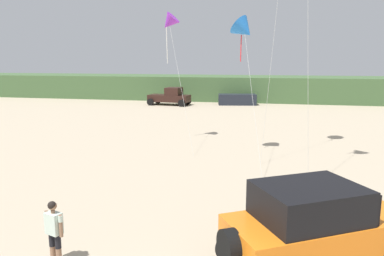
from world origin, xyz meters
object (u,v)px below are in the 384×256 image
distant_sedan (237,99)px  kite_red_delta (169,23)px  person_watching (54,229)px  distant_pickup (170,97)px  jeep (317,228)px  kite_blue_swept (244,30)px

distant_sedan → kite_red_delta: kite_red_delta is taller
person_watching → kite_red_delta: 15.81m
distant_pickup → kite_red_delta: (4.94, -18.14, 6.29)m
distant_pickup → jeep: bearing=-68.9°
jeep → kite_blue_swept: (-2.64, 11.12, 5.36)m
person_watching → distant_pickup: 33.14m
person_watching → distant_sedan: person_watching is taller
distant_pickup → kite_red_delta: kite_red_delta is taller
distant_pickup → kite_blue_swept: bearing=-65.0°
person_watching → kite_blue_swept: kite_blue_swept is taller
kite_red_delta → distant_pickup: bearing=105.2°
kite_blue_swept → distant_sedan: bearing=95.8°
jeep → kite_blue_swept: size_ratio=0.68×
jeep → distant_sedan: (-4.91, 33.55, -0.60)m
distant_pickup → distant_sedan: distant_pickup is taller
kite_red_delta → distant_sedan: bearing=83.2°
distant_pickup → kite_blue_swept: kite_blue_swept is taller
distant_pickup → kite_red_delta: size_ratio=0.61×
kite_blue_swept → kite_red_delta: (-4.66, 2.49, 0.67)m
jeep → distant_pickup: size_ratio=1.04×
distant_sedan → kite_red_delta: size_ratio=0.53×
person_watching → distant_sedan: 34.43m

